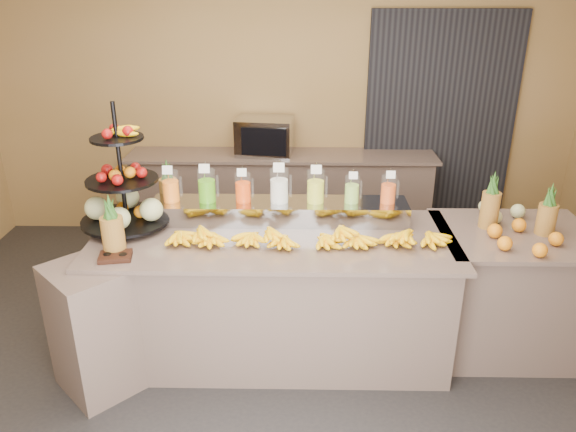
{
  "coord_description": "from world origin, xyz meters",
  "views": [
    {
      "loc": [
        0.16,
        -3.18,
        2.58
      ],
      "look_at": [
        0.1,
        0.3,
        1.09
      ],
      "focal_mm": 35.0,
      "sensor_mm": 36.0,
      "label": 1
    }
  ],
  "objects_px": {
    "fruit_stand": "(130,196)",
    "condiment_caddy": "(115,257)",
    "banana_heap": "(304,234)",
    "oven_warmer": "(265,136)",
    "pitcher_tray": "(279,211)",
    "right_fruit_pile": "(519,226)"
  },
  "relations": [
    {
      "from": "fruit_stand",
      "to": "condiment_caddy",
      "type": "distance_m",
      "value": 0.55
    },
    {
      "from": "oven_warmer",
      "to": "condiment_caddy",
      "type": "bearing_deg",
      "value": -103.09
    },
    {
      "from": "oven_warmer",
      "to": "right_fruit_pile",
      "type": "bearing_deg",
      "value": -39.39
    },
    {
      "from": "fruit_stand",
      "to": "right_fruit_pile",
      "type": "height_order",
      "value": "fruit_stand"
    },
    {
      "from": "oven_warmer",
      "to": "fruit_stand",
      "type": "bearing_deg",
      "value": -108.78
    },
    {
      "from": "fruit_stand",
      "to": "right_fruit_pile",
      "type": "bearing_deg",
      "value": -4.53
    },
    {
      "from": "fruit_stand",
      "to": "condiment_caddy",
      "type": "relative_size",
      "value": 4.46
    },
    {
      "from": "right_fruit_pile",
      "to": "pitcher_tray",
      "type": "bearing_deg",
      "value": 171.5
    },
    {
      "from": "pitcher_tray",
      "to": "banana_heap",
      "type": "distance_m",
      "value": 0.41
    },
    {
      "from": "banana_heap",
      "to": "fruit_stand",
      "type": "bearing_deg",
      "value": 168.15
    },
    {
      "from": "right_fruit_pile",
      "to": "oven_warmer",
      "type": "distance_m",
      "value": 2.66
    },
    {
      "from": "condiment_caddy",
      "to": "right_fruit_pile",
      "type": "bearing_deg",
      "value": 7.96
    },
    {
      "from": "pitcher_tray",
      "to": "condiment_caddy",
      "type": "xyz_separation_m",
      "value": [
        -1.02,
        -0.62,
        -0.06
      ]
    },
    {
      "from": "banana_heap",
      "to": "right_fruit_pile",
      "type": "distance_m",
      "value": 1.48
    },
    {
      "from": "banana_heap",
      "to": "fruit_stand",
      "type": "distance_m",
      "value": 1.26
    },
    {
      "from": "pitcher_tray",
      "to": "fruit_stand",
      "type": "bearing_deg",
      "value": -173.99
    },
    {
      "from": "banana_heap",
      "to": "condiment_caddy",
      "type": "relative_size",
      "value": 9.5
    },
    {
      "from": "condiment_caddy",
      "to": "right_fruit_pile",
      "type": "xyz_separation_m",
      "value": [
        2.67,
        0.37,
        0.07
      ]
    },
    {
      "from": "pitcher_tray",
      "to": "right_fruit_pile",
      "type": "xyz_separation_m",
      "value": [
        1.65,
        -0.25,
        0.01
      ]
    },
    {
      "from": "banana_heap",
      "to": "right_fruit_pile",
      "type": "xyz_separation_m",
      "value": [
        1.47,
        0.12,
        0.02
      ]
    },
    {
      "from": "condiment_caddy",
      "to": "oven_warmer",
      "type": "xyz_separation_m",
      "value": [
        0.82,
        2.29,
        0.17
      ]
    },
    {
      "from": "banana_heap",
      "to": "oven_warmer",
      "type": "distance_m",
      "value": 2.07
    }
  ]
}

